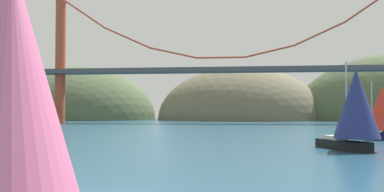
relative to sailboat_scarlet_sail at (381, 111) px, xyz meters
The scene contains 6 objects.
headland_center 100.38m from the sailboat_scarlet_sail, 99.73° to the left, with size 59.91×44.00×38.44m, color #6B664C.
headland_left 125.35m from the sailboat_scarlet_sail, 127.90° to the left, with size 56.94×44.00×39.70m, color #4C5B3D.
suspension_bridge 64.01m from the sailboat_scarlet_sail, 110.46° to the left, with size 126.08×6.00×35.39m.
sailboat_scarlet_sail is the anchor object (origin of this frame).
sailboat_pink_spinnaker 47.94m from the sailboat_scarlet_sail, 117.77° to the right, with size 5.91×7.08×8.46m.
sailboat_navy_sail 16.44m from the sailboat_scarlet_sail, 114.72° to the right, with size 5.28×7.50×7.83m.
Camera 1 is at (5.37, -16.01, 3.53)m, focal length 38.92 mm.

